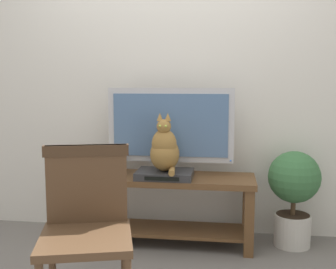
# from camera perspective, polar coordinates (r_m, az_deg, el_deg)

# --- Properties ---
(back_wall) EXTENTS (7.00, 0.12, 2.80)m
(back_wall) POSITION_cam_1_polar(r_m,az_deg,el_deg) (3.52, 0.72, 9.66)
(back_wall) COLOR silver
(back_wall) RESTS_ON ground
(tv_stand) EXTENTS (1.30, 0.43, 0.53)m
(tv_stand) POSITION_cam_1_polar(r_m,az_deg,el_deg) (3.27, 0.12, -8.56)
(tv_stand) COLOR brown
(tv_stand) RESTS_ON ground
(tv) EXTENTS (0.97, 0.20, 0.67)m
(tv) POSITION_cam_1_polar(r_m,az_deg,el_deg) (3.25, 0.34, 0.89)
(tv) COLOR #B7B7BC
(tv) RESTS_ON tv_stand
(media_box) EXTENTS (0.42, 0.30, 0.06)m
(media_box) POSITION_cam_1_polar(r_m,az_deg,el_deg) (3.16, -0.44, -5.40)
(media_box) COLOR #2D2D30
(media_box) RESTS_ON tv_stand
(cat) EXTENTS (0.22, 0.32, 0.44)m
(cat) POSITION_cam_1_polar(r_m,az_deg,el_deg) (3.12, -0.46, -2.04)
(cat) COLOR olive
(cat) RESTS_ON media_box
(wooden_chair) EXTENTS (0.56, 0.56, 0.91)m
(wooden_chair) POSITION_cam_1_polar(r_m,az_deg,el_deg) (2.28, -10.99, -11.23)
(wooden_chair) COLOR #513823
(wooden_chair) RESTS_ON ground
(book_stack) EXTENTS (0.26, 0.21, 0.16)m
(book_stack) POSITION_cam_1_polar(r_m,az_deg,el_deg) (3.29, -8.05, -4.01)
(book_stack) COLOR #2D2D33
(book_stack) RESTS_ON tv_stand
(potted_plant) EXTENTS (0.39, 0.39, 0.73)m
(potted_plant) POSITION_cam_1_polar(r_m,az_deg,el_deg) (3.34, 16.65, -7.21)
(potted_plant) COLOR beige
(potted_plant) RESTS_ON ground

